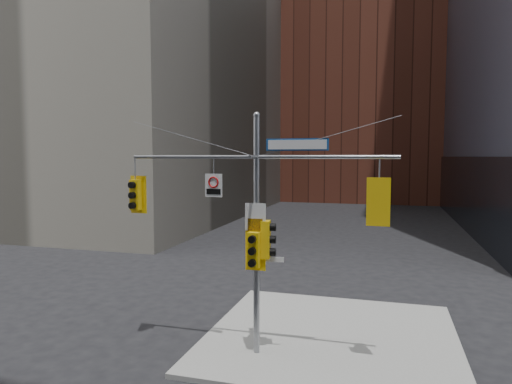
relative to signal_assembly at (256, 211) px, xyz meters
The scene contains 12 objects.
sidewalk_corner 5.18m from the signal_assembly, 45.10° to the left, with size 8.00×8.00×0.15m, color gray.
brick_midrise 56.82m from the signal_assembly, 90.00° to the left, with size 26.00×20.00×28.00m, color brown.
signal_assembly is the anchor object (origin of this frame).
traffic_light_west_arm 4.01m from the signal_assembly, behind, with size 0.57×0.47×1.20m.
traffic_light_east_arm 3.48m from the signal_assembly, ahead, with size 0.62×0.50×1.31m.
traffic_light_pole_side 0.89m from the signal_assembly, ahead, with size 0.45×0.39×1.11m.
traffic_light_pole_front 1.13m from the signal_assembly, 90.01° to the right, with size 0.61×0.48×1.28m.
street_sign_blade 2.27m from the signal_assembly, ahead, with size 1.78×0.11×0.35m.
regulatory_sign_arm 1.53m from the signal_assembly, behind, with size 0.56×0.09×0.70m.
regulatory_sign_pole 0.21m from the signal_assembly, 90.00° to the right, with size 0.61×0.05×0.80m.
street_blade_ew 1.48m from the signal_assembly, ahead, with size 0.74×0.09×0.15m.
street_blade_ns 1.56m from the signal_assembly, 90.00° to the left, with size 0.09×0.72×0.14m.
Camera 1 is at (3.68, -10.75, 6.02)m, focal length 32.00 mm.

